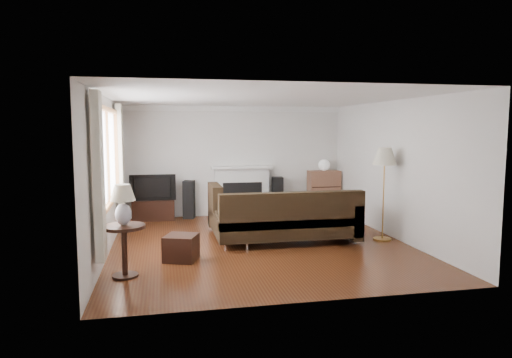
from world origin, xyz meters
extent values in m
cube|color=#4D2411|center=(0.00, 0.00, 0.00)|extent=(5.10, 5.60, 0.04)
cube|color=white|center=(0.00, 0.00, 2.50)|extent=(5.10, 5.60, 0.04)
cube|color=silver|center=(0.00, 2.75, 1.25)|extent=(5.00, 0.04, 2.50)
cube|color=silver|center=(0.00, -2.75, 1.25)|extent=(5.00, 0.04, 2.50)
cube|color=silver|center=(-2.50, 0.00, 1.25)|extent=(0.04, 5.50, 2.50)
cube|color=silver|center=(2.50, 0.00, 1.25)|extent=(0.04, 5.50, 2.50)
cube|color=#946137|center=(-2.45, -0.20, 1.55)|extent=(0.12, 2.74, 1.54)
cube|color=beige|center=(-2.40, -1.72, 1.40)|extent=(0.10, 0.35, 2.10)
cube|color=beige|center=(-2.40, 1.32, 1.40)|extent=(0.10, 0.35, 2.10)
cube|color=white|center=(0.15, 2.64, 0.57)|extent=(1.40, 0.26, 1.15)
cube|color=black|center=(-1.84, 2.50, 0.23)|extent=(0.90, 0.41, 0.45)
imported|color=black|center=(-1.84, 2.50, 0.73)|extent=(0.97, 0.13, 0.56)
cube|color=black|center=(-1.06, 2.55, 0.42)|extent=(0.30, 0.33, 0.84)
cube|color=black|center=(0.97, 2.55, 0.44)|extent=(0.28, 0.32, 0.88)
cube|color=brown|center=(2.09, 2.53, 0.51)|extent=(0.74, 0.35, 1.01)
sphere|color=white|center=(2.09, 2.53, 1.14)|extent=(0.26, 0.26, 0.26)
cube|color=black|center=(0.50, 0.02, 0.44)|extent=(2.71, 1.98, 0.87)
cube|color=olive|center=(0.65, 1.56, 0.20)|extent=(1.11, 0.77, 0.39)
cube|color=black|center=(-1.37, -0.74, 0.19)|extent=(0.59, 0.59, 0.39)
cube|color=gold|center=(2.22, -0.18, 0.83)|extent=(0.45, 0.45, 1.66)
cube|color=black|center=(-2.15, -1.39, 0.35)|extent=(0.57, 0.57, 0.71)
cube|color=silver|center=(-2.15, -1.39, 0.98)|extent=(0.33, 0.33, 0.54)
camera|label=1|loc=(-1.62, -7.59, 1.98)|focal=32.00mm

